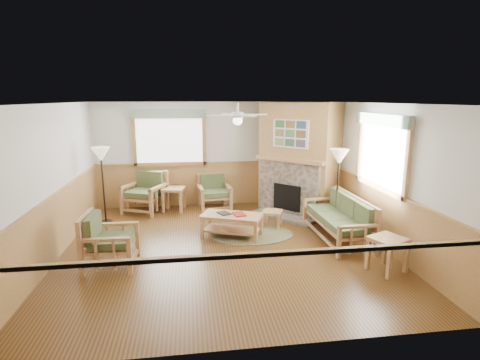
{
  "coord_description": "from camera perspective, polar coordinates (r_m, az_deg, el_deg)",
  "views": [
    {
      "loc": [
        -0.61,
        -6.7,
        2.79
      ],
      "look_at": [
        0.4,
        0.7,
        1.15
      ],
      "focal_mm": 28.0,
      "sensor_mm": 36.0,
      "label": 1
    }
  ],
  "objects": [
    {
      "name": "window_right",
      "position": [
        7.42,
        21.3,
        9.55
      ],
      "size": [
        0.16,
        1.9,
        1.5
      ],
      "primitive_type": null,
      "color": "white",
      "rests_on": "wall_right"
    },
    {
      "name": "floor",
      "position": [
        7.29,
        -2.41,
        -10.19
      ],
      "size": [
        6.0,
        6.0,
        0.01
      ],
      "primitive_type": "cube",
      "color": "#553617",
      "rests_on": "ground"
    },
    {
      "name": "wall_right",
      "position": [
        7.75,
        20.17,
        0.9
      ],
      "size": [
        0.02,
        6.0,
        2.7
      ],
      "primitive_type": "cube",
      "color": "silver",
      "rests_on": "floor"
    },
    {
      "name": "floor_lamp_left",
      "position": [
        8.94,
        -20.12,
        -0.77
      ],
      "size": [
        0.41,
        0.41,
        1.74
      ],
      "primitive_type": null,
      "rotation": [
        0.0,
        0.0,
        0.03
      ],
      "color": "black",
      "rests_on": "floor"
    },
    {
      "name": "armchair_left",
      "position": [
        6.71,
        -19.16,
        -8.65
      ],
      "size": [
        0.85,
        0.85,
        0.92
      ],
      "primitive_type": null,
      "rotation": [
        0.0,
        0.0,
        1.54
      ],
      "color": "tan",
      "rests_on": "floor"
    },
    {
      "name": "end_table_sofa",
      "position": [
        6.69,
        21.49,
        -10.49
      ],
      "size": [
        0.67,
        0.66,
        0.57
      ],
      "primitive_type": null,
      "rotation": [
        0.0,
        0.0,
        0.42
      ],
      "color": "tan",
      "rests_on": "floor"
    },
    {
      "name": "floor_lamp_right",
      "position": [
        8.2,
        14.61,
        -1.48
      ],
      "size": [
        0.46,
        0.46,
        1.77
      ],
      "primitive_type": null,
      "rotation": [
        0.0,
        0.0,
        0.14
      ],
      "color": "black",
      "rests_on": "floor"
    },
    {
      "name": "fireplace",
      "position": [
        9.26,
        9.03,
        3.29
      ],
      "size": [
        3.11,
        3.11,
        2.7
      ],
      "primitive_type": null,
      "rotation": [
        0.0,
        0.0,
        -0.79
      ],
      "color": "#A67A43",
      "rests_on": "floor"
    },
    {
      "name": "ceiling",
      "position": [
        6.73,
        -2.62,
        11.6
      ],
      "size": [
        6.0,
        6.0,
        0.01
      ],
      "primitive_type": "cube",
      "color": "white",
      "rests_on": "floor"
    },
    {
      "name": "armchair_back_right",
      "position": [
        9.56,
        -3.93,
        -1.9
      ],
      "size": [
        0.86,
        0.86,
        0.87
      ],
      "primitive_type": null,
      "rotation": [
        0.0,
        0.0,
        0.12
      ],
      "color": "tan",
      "rests_on": "floor"
    },
    {
      "name": "wall_left",
      "position": [
        7.26,
        -26.82,
        -0.42
      ],
      "size": [
        0.02,
        6.0,
        2.7
      ],
      "primitive_type": "cube",
      "color": "silver",
      "rests_on": "floor"
    },
    {
      "name": "ceiling_fan",
      "position": [
        7.06,
        -0.37,
        11.33
      ],
      "size": [
        1.59,
        1.59,
        0.36
      ],
      "primitive_type": null,
      "rotation": [
        0.0,
        0.0,
        0.35
      ],
      "color": "white",
      "rests_on": "ceiling"
    },
    {
      "name": "wainscot",
      "position": [
        7.09,
        -2.45,
        -6.04
      ],
      "size": [
        6.0,
        6.0,
        1.1
      ],
      "primitive_type": null,
      "color": "#A67A43",
      "rests_on": "floor"
    },
    {
      "name": "book_red",
      "position": [
        7.59,
        -0.1,
        -5.12
      ],
      "size": [
        0.27,
        0.33,
        0.03
      ],
      "primitive_type": "cube",
      "rotation": [
        0.0,
        0.0,
        0.18
      ],
      "color": "maroon",
      "rests_on": "coffee_table"
    },
    {
      "name": "braided_rug",
      "position": [
        7.87,
        1.86,
        -8.33
      ],
      "size": [
        2.28,
        2.28,
        0.01
      ],
      "primitive_type": "cylinder",
      "rotation": [
        0.0,
        0.0,
        0.43
      ],
      "color": "brown",
      "rests_on": "floor"
    },
    {
      "name": "window_back",
      "position": [
        9.67,
        -10.87,
        10.63
      ],
      "size": [
        1.9,
        0.16,
        1.5
      ],
      "primitive_type": null,
      "color": "white",
      "rests_on": "wall_back"
    },
    {
      "name": "book_dark",
      "position": [
        7.67,
        -2.45,
        -4.98
      ],
      "size": [
        0.3,
        0.33,
        0.02
      ],
      "primitive_type": "cube",
      "rotation": [
        0.0,
        0.0,
        0.44
      ],
      "color": "black",
      "rests_on": "coffee_table"
    },
    {
      "name": "wall_back",
      "position": [
        9.82,
        -4.15,
        3.93
      ],
      "size": [
        6.0,
        0.02,
        2.7
      ],
      "primitive_type": "cube",
      "color": "silver",
      "rests_on": "floor"
    },
    {
      "name": "wall_front",
      "position": [
        4.02,
        1.53,
        -8.65
      ],
      "size": [
        6.0,
        0.02,
        2.7
      ],
      "primitive_type": "cube",
      "color": "silver",
      "rests_on": "floor"
    },
    {
      "name": "coffee_table",
      "position": [
        7.7,
        -1.27,
        -6.96
      ],
      "size": [
        1.33,
        1.01,
        0.48
      ],
      "primitive_type": null,
      "rotation": [
        0.0,
        0.0,
        -0.39
      ],
      "color": "tan",
      "rests_on": "floor"
    },
    {
      "name": "sofa",
      "position": [
        7.77,
        14.6,
        -5.65
      ],
      "size": [
        1.93,
        0.83,
        0.88
      ],
      "primitive_type": null,
      "rotation": [
        0.0,
        0.0,
        -1.55
      ],
      "color": "tan",
      "rests_on": "floor"
    },
    {
      "name": "footstool",
      "position": [
        8.37,
        4.92,
        -5.86
      ],
      "size": [
        0.54,
        0.54,
        0.35
      ],
      "primitive_type": null,
      "rotation": [
        0.0,
        0.0,
        -0.43
      ],
      "color": "tan",
      "rests_on": "floor"
    },
    {
      "name": "end_table_chairs",
      "position": [
        9.59,
        -10.02,
        -2.88
      ],
      "size": [
        0.62,
        0.6,
        0.59
      ],
      "primitive_type": null,
      "rotation": [
        0.0,
        0.0,
        -0.2
      ],
      "color": "tan",
      "rests_on": "floor"
    },
    {
      "name": "armchair_back_left",
      "position": [
        9.6,
        -14.31,
        -1.83
      ],
      "size": [
        1.18,
        1.18,
        0.99
      ],
      "primitive_type": null,
      "rotation": [
        0.0,
        0.0,
        -0.43
      ],
      "color": "tan",
      "rests_on": "floor"
    }
  ]
}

